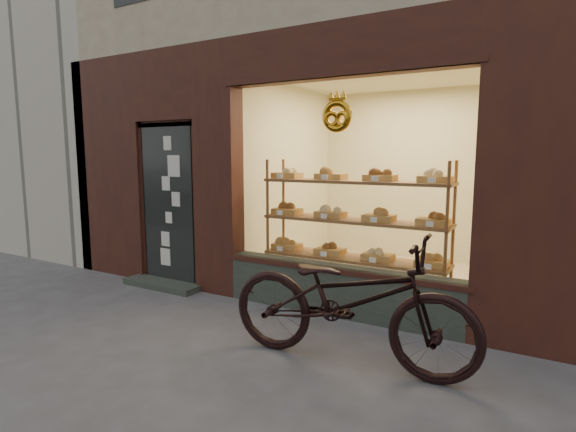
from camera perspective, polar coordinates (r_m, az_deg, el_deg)
The scene contains 4 objects.
ground at distance 3.74m, azimuth -14.83°, elevation -20.51°, with size 90.00×90.00×0.00m, color #444444.
neighbor_left at distance 14.55m, azimuth -27.78°, elevation 17.79°, with size 12.00×7.00×9.00m, color beige.
display_shelf at distance 5.29m, azimuth 8.35°, elevation -2.05°, with size 2.20×0.45×1.70m.
bicycle at distance 3.83m, azimuth 7.69°, elevation -10.51°, with size 0.74×2.14×1.12m, color black.
Camera 1 is at (2.37, -2.30, 1.76)m, focal length 28.00 mm.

